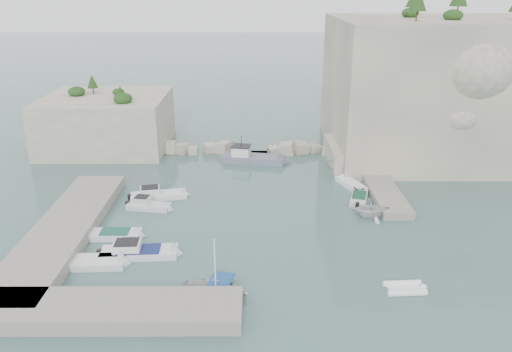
{
  "coord_description": "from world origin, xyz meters",
  "views": [
    {
      "loc": [
        -0.18,
        -40.29,
        20.84
      ],
      "look_at": [
        0.0,
        6.0,
        3.0
      ],
      "focal_mm": 35.0,
      "sensor_mm": 36.0,
      "label": 1
    }
  ],
  "objects_px": {
    "tender_east_a": "(370,217)",
    "tender_east_b": "(359,200)",
    "tender_east_c": "(351,186)",
    "motorboat_d": "(140,256)",
    "tender_east_d": "(349,177)",
    "motorboat_c": "(115,237)",
    "work_boat": "(253,162)",
    "motorboat_a": "(159,198)",
    "motorboat_e": "(97,265)",
    "rowboat": "(216,295)",
    "motorboat_b": "(149,209)",
    "inflatable_dinghy": "(404,290)"
  },
  "relations": [
    {
      "from": "tender_east_a",
      "to": "tender_east_b",
      "type": "xyz_separation_m",
      "value": [
        -0.33,
        3.94,
        0.0
      ]
    },
    {
      "from": "tender_east_a",
      "to": "tender_east_c",
      "type": "bearing_deg",
      "value": -1.26
    },
    {
      "from": "motorboat_d",
      "to": "tender_east_c",
      "type": "distance_m",
      "value": 25.04
    },
    {
      "from": "tender_east_c",
      "to": "tender_east_d",
      "type": "xyz_separation_m",
      "value": [
        0.34,
        2.98,
        0.0
      ]
    },
    {
      "from": "motorboat_c",
      "to": "tender_east_c",
      "type": "bearing_deg",
      "value": 27.09
    },
    {
      "from": "motorboat_d",
      "to": "tender_east_b",
      "type": "relative_size",
      "value": 1.48
    },
    {
      "from": "tender_east_a",
      "to": "work_boat",
      "type": "relative_size",
      "value": 0.44
    },
    {
      "from": "motorboat_c",
      "to": "motorboat_d",
      "type": "height_order",
      "value": "motorboat_d"
    },
    {
      "from": "motorboat_a",
      "to": "tender_east_c",
      "type": "xyz_separation_m",
      "value": [
        20.63,
        3.08,
        0.0
      ]
    },
    {
      "from": "tender_east_b",
      "to": "work_boat",
      "type": "xyz_separation_m",
      "value": [
        -10.93,
        11.78,
        0.0
      ]
    },
    {
      "from": "motorboat_e",
      "to": "tender_east_a",
      "type": "distance_m",
      "value": 25.28
    },
    {
      "from": "motorboat_c",
      "to": "tender_east_a",
      "type": "relative_size",
      "value": 1.31
    },
    {
      "from": "rowboat",
      "to": "tender_east_b",
      "type": "height_order",
      "value": "rowboat"
    },
    {
      "from": "motorboat_a",
      "to": "tender_east_a",
      "type": "bearing_deg",
      "value": -23.73
    },
    {
      "from": "motorboat_b",
      "to": "tender_east_d",
      "type": "distance_m",
      "value": 23.2
    },
    {
      "from": "motorboat_e",
      "to": "tender_east_b",
      "type": "distance_m",
      "value": 26.61
    },
    {
      "from": "motorboat_d",
      "to": "motorboat_a",
      "type": "bearing_deg",
      "value": 89.34
    },
    {
      "from": "motorboat_b",
      "to": "tender_east_c",
      "type": "relative_size",
      "value": 0.98
    },
    {
      "from": "inflatable_dinghy",
      "to": "tender_east_b",
      "type": "bearing_deg",
      "value": 87.15
    },
    {
      "from": "tender_east_d",
      "to": "inflatable_dinghy",
      "type": "bearing_deg",
      "value": -154.01
    },
    {
      "from": "motorboat_b",
      "to": "motorboat_e",
      "type": "bearing_deg",
      "value": -90.8
    },
    {
      "from": "rowboat",
      "to": "tender_east_a",
      "type": "bearing_deg",
      "value": -34.12
    },
    {
      "from": "tender_east_a",
      "to": "motorboat_a",
      "type": "bearing_deg",
      "value": 72.91
    },
    {
      "from": "rowboat",
      "to": "tender_east_a",
      "type": "relative_size",
      "value": 1.31
    },
    {
      "from": "motorboat_b",
      "to": "tender_east_c",
      "type": "bearing_deg",
      "value": 25.6
    },
    {
      "from": "rowboat",
      "to": "work_boat",
      "type": "height_order",
      "value": "work_boat"
    },
    {
      "from": "motorboat_e",
      "to": "tender_east_d",
      "type": "relative_size",
      "value": 0.98
    },
    {
      "from": "inflatable_dinghy",
      "to": "tender_east_b",
      "type": "xyz_separation_m",
      "value": [
        -0.11,
        16.29,
        0.0
      ]
    },
    {
      "from": "rowboat",
      "to": "inflatable_dinghy",
      "type": "distance_m",
      "value": 13.7
    },
    {
      "from": "tender_east_b",
      "to": "rowboat",
      "type": "bearing_deg",
      "value": 156.82
    },
    {
      "from": "motorboat_a",
      "to": "motorboat_b",
      "type": "xyz_separation_m",
      "value": [
        -0.5,
        -2.72,
        0.0
      ]
    },
    {
      "from": "motorboat_d",
      "to": "rowboat",
      "type": "xyz_separation_m",
      "value": [
        6.69,
        -5.6,
        0.0
      ]
    },
    {
      "from": "motorboat_c",
      "to": "tender_east_a",
      "type": "xyz_separation_m",
      "value": [
        23.4,
        4.14,
        0.0
      ]
    },
    {
      "from": "tender_east_c",
      "to": "tender_east_d",
      "type": "distance_m",
      "value": 3.0
    },
    {
      "from": "tender_east_d",
      "to": "rowboat",
      "type": "bearing_deg",
      "value": 175.82
    },
    {
      "from": "tender_east_a",
      "to": "work_boat",
      "type": "height_order",
      "value": "work_boat"
    },
    {
      "from": "rowboat",
      "to": "tender_east_d",
      "type": "bearing_deg",
      "value": -17.31
    },
    {
      "from": "motorboat_a",
      "to": "work_boat",
      "type": "bearing_deg",
      "value": 37.0
    },
    {
      "from": "inflatable_dinghy",
      "to": "tender_east_b",
      "type": "distance_m",
      "value": 16.29
    },
    {
      "from": "tender_east_a",
      "to": "tender_east_c",
      "type": "height_order",
      "value": "tender_east_a"
    },
    {
      "from": "tender_east_c",
      "to": "tender_east_a",
      "type": "bearing_deg",
      "value": 161.89
    },
    {
      "from": "motorboat_d",
      "to": "tender_east_d",
      "type": "distance_m",
      "value": 27.19
    },
    {
      "from": "motorboat_a",
      "to": "motorboat_c",
      "type": "height_order",
      "value": "motorboat_a"
    },
    {
      "from": "motorboat_c",
      "to": "tender_east_b",
      "type": "bearing_deg",
      "value": 19.21
    },
    {
      "from": "motorboat_e",
      "to": "inflatable_dinghy",
      "type": "bearing_deg",
      "value": -10.6
    },
    {
      "from": "motorboat_b",
      "to": "rowboat",
      "type": "bearing_deg",
      "value": -52.14
    },
    {
      "from": "motorboat_a",
      "to": "tender_east_d",
      "type": "xyz_separation_m",
      "value": [
        20.97,
        6.06,
        0.0
      ]
    },
    {
      "from": "motorboat_e",
      "to": "inflatable_dinghy",
      "type": "xyz_separation_m",
      "value": [
        23.47,
        -3.55,
        0.0
      ]
    },
    {
      "from": "tender_east_c",
      "to": "rowboat",
      "type": "bearing_deg",
      "value": 125.01
    },
    {
      "from": "motorboat_c",
      "to": "rowboat",
      "type": "distance_m",
      "value": 12.92
    }
  ]
}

